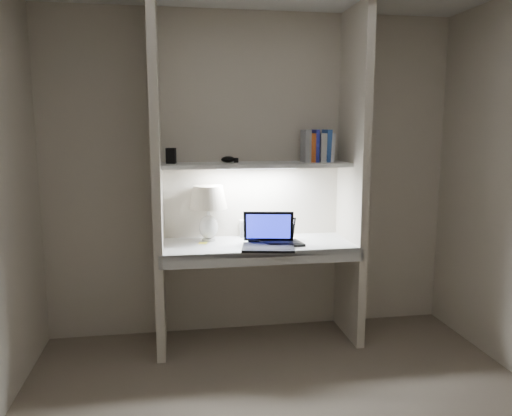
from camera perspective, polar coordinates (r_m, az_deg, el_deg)
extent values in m
cube|color=beige|center=(3.94, -0.43, 3.70)|extent=(3.20, 0.01, 2.50)
cube|color=beige|center=(3.62, -11.24, 3.04)|extent=(0.06, 0.55, 2.50)
cube|color=beige|center=(3.86, 11.00, 3.41)|extent=(0.06, 0.55, 2.50)
cube|color=white|center=(3.76, 0.23, -4.31)|extent=(1.40, 0.55, 0.04)
cube|color=silver|center=(3.52, 0.94, -5.76)|extent=(1.46, 0.03, 0.10)
cube|color=silver|center=(3.76, -0.01, 4.96)|extent=(1.40, 0.36, 0.03)
cube|color=white|center=(3.76, -0.01, 4.62)|extent=(0.60, 0.04, 0.02)
cylinder|color=white|center=(3.84, -5.42, -3.59)|extent=(0.11, 0.11, 0.02)
ellipsoid|color=white|center=(3.82, -5.44, -2.18)|extent=(0.14, 0.14, 0.18)
cylinder|color=white|center=(3.80, -5.47, -0.61)|extent=(0.02, 0.02, 0.08)
sphere|color=#FFD899|center=(3.79, -5.48, 0.54)|extent=(0.04, 0.04, 0.04)
cube|color=black|center=(3.57, 1.41, -4.54)|extent=(0.41, 0.32, 0.02)
cube|color=black|center=(3.57, 1.41, -4.39)|extent=(0.34, 0.24, 0.00)
cube|color=black|center=(3.70, 1.43, -2.11)|extent=(0.38, 0.14, 0.23)
cube|color=#1B24EC|center=(3.69, 1.43, -2.13)|extent=(0.33, 0.11, 0.19)
cube|color=black|center=(3.69, 3.08, -4.10)|extent=(0.31, 0.23, 0.02)
cube|color=black|center=(3.69, 3.08, -3.96)|extent=(0.26, 0.17, 0.00)
cube|color=black|center=(3.78, 2.45, -2.38)|extent=(0.29, 0.10, 0.16)
cube|color=#ACAFD3|center=(3.78, 2.49, -2.40)|extent=(0.25, 0.08, 0.13)
cube|color=silver|center=(3.95, -1.17, -2.35)|extent=(0.10, 0.08, 0.14)
ellipsoid|color=black|center=(3.76, -0.26, -3.73)|extent=(0.11, 0.08, 0.04)
torus|color=black|center=(3.76, 0.88, -3.90)|extent=(0.15, 0.15, 0.01)
cube|color=yellow|center=(3.76, -6.09, -4.01)|extent=(0.07, 0.07, 0.00)
cube|color=silver|center=(3.91, 8.47, 6.85)|extent=(0.04, 0.16, 0.22)
cube|color=#2B57AE|center=(3.90, 8.02, 7.06)|extent=(0.05, 0.16, 0.25)
cube|color=silver|center=(3.89, 7.44, 6.86)|extent=(0.04, 0.16, 0.22)
cube|color=#232899|center=(3.88, 6.75, 7.07)|extent=(0.03, 0.16, 0.25)
cube|color=#C6541C|center=(3.87, 6.29, 6.87)|extent=(0.04, 0.16, 0.22)
cube|color=#99999D|center=(3.86, 5.71, 7.08)|extent=(0.04, 0.16, 0.25)
cube|color=black|center=(3.72, -9.69, 5.90)|extent=(0.08, 0.06, 0.11)
ellipsoid|color=black|center=(3.77, -3.21, 5.57)|extent=(0.13, 0.12, 0.05)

